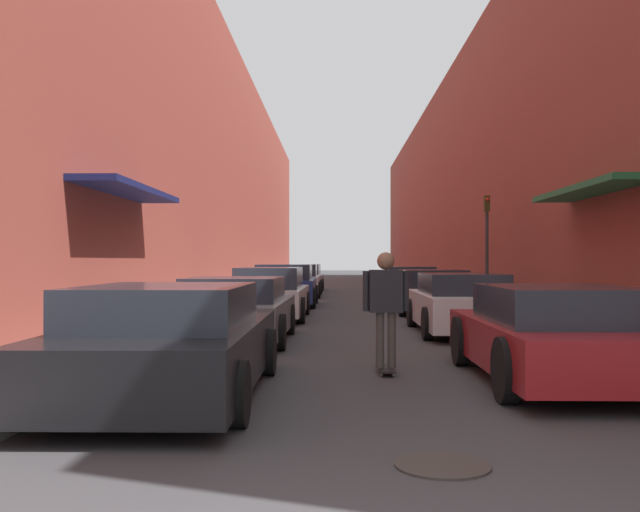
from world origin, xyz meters
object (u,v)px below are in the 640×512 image
(parked_car_left_4, at_px, (296,281))
(parked_car_right_2, at_px, (432,292))
(parked_car_right_0, at_px, (556,335))
(parked_car_right_3, at_px, (409,285))
(skateboarder, at_px, (386,299))
(traffic_light, at_px, (487,238))
(parked_car_right_1, at_px, (460,304))
(manhole_cover, at_px, (443,465))
(parked_car_left_5, at_px, (302,278))
(parked_car_left_0, at_px, (170,343))
(parked_car_left_2, at_px, (270,294))
(parked_car_left_1, at_px, (236,310))
(parked_car_left_3, at_px, (285,286))

(parked_car_left_4, relative_size, parked_car_right_2, 1.14)
(parked_car_left_4, distance_m, parked_car_right_0, 21.00)
(parked_car_left_4, height_order, parked_car_right_3, parked_car_left_4)
(parked_car_right_3, xyz_separation_m, skateboarder, (-1.99, -16.26, 0.36))
(traffic_light, bearing_deg, parked_car_right_1, -106.85)
(parked_car_right_0, relative_size, manhole_cover, 6.22)
(parked_car_right_1, distance_m, parked_car_right_3, 11.03)
(parked_car_left_4, distance_m, parked_car_left_5, 5.74)
(parked_car_right_1, bearing_deg, parked_car_right_2, 88.31)
(manhole_cover, height_order, traffic_light, traffic_light)
(manhole_cover, bearing_deg, skateboarder, 91.45)
(parked_car_right_0, relative_size, traffic_light, 1.34)
(parked_car_left_4, relative_size, parked_car_right_0, 1.07)
(parked_car_left_0, bearing_deg, parked_car_right_3, 76.02)
(parked_car_left_2, distance_m, manhole_cover, 13.23)
(parked_car_right_3, height_order, skateboarder, skateboarder)
(parked_car_left_4, bearing_deg, parked_car_left_2, -90.20)
(parked_car_left_5, distance_m, parked_car_right_0, 26.64)
(parked_car_left_1, xyz_separation_m, parked_car_right_1, (4.40, 1.65, 0.02))
(parked_car_left_0, bearing_deg, parked_car_left_3, 89.41)
(parked_car_left_3, height_order, parked_car_left_5, parked_car_left_3)
(parked_car_left_1, distance_m, skateboarder, 4.39)
(parked_car_left_3, bearing_deg, parked_car_left_1, -91.00)
(parked_car_left_5, distance_m, traffic_light, 15.65)
(parked_car_left_4, xyz_separation_m, parked_car_right_1, (4.20, -14.63, -0.04))
(parked_car_right_2, height_order, traffic_light, traffic_light)
(parked_car_left_1, distance_m, parked_car_left_2, 5.13)
(parked_car_left_0, height_order, parked_car_left_2, parked_car_left_2)
(manhole_cover, relative_size, traffic_light, 0.22)
(parked_car_left_1, relative_size, parked_car_left_3, 0.97)
(manhole_cover, bearing_deg, parked_car_left_1, 108.36)
(parked_car_right_0, bearing_deg, traffic_light, 81.92)
(parked_car_left_3, xyz_separation_m, manhole_cover, (2.43, -18.14, -0.65))
(traffic_light, bearing_deg, parked_car_left_2, -157.44)
(parked_car_right_2, relative_size, traffic_light, 1.26)
(parked_car_right_3, height_order, manhole_cover, parked_car_right_3)
(parked_car_right_1, bearing_deg, parked_car_left_2, 140.61)
(manhole_cover, bearing_deg, parked_car_left_4, 95.70)
(parked_car_left_2, bearing_deg, parked_car_left_5, 89.85)
(parked_car_left_2, bearing_deg, parked_car_right_1, -39.39)
(parked_car_left_1, bearing_deg, parked_car_left_0, -89.79)
(parked_car_left_4, distance_m, traffic_light, 10.62)
(parked_car_left_5, height_order, parked_car_right_1, parked_car_left_5)
(skateboarder, bearing_deg, parked_car_right_0, -18.63)
(parked_car_right_1, relative_size, parked_car_right_2, 1.09)
(parked_car_left_0, height_order, parked_car_left_5, parked_car_left_5)
(manhole_cover, bearing_deg, parked_car_left_5, 94.60)
(parked_car_left_3, height_order, parked_car_right_2, parked_car_left_3)
(parked_car_left_5, bearing_deg, parked_car_left_4, -90.05)
(parked_car_left_2, distance_m, parked_car_left_5, 16.88)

